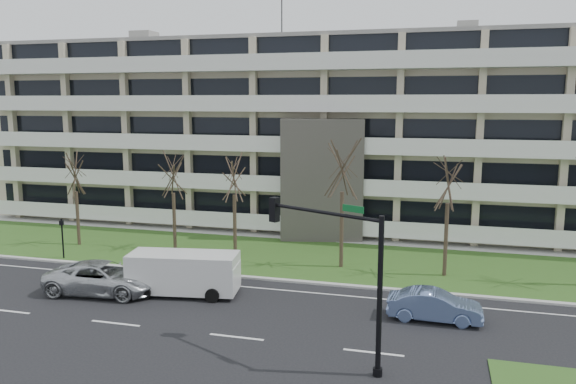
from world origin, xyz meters
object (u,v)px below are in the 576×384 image
(blue_sedan, at_px, (435,306))
(white_van, at_px, (185,270))
(traffic_signal, at_px, (340,261))
(silver_pickup, at_px, (103,278))
(pedestrian_signal, at_px, (62,233))

(blue_sedan, relative_size, white_van, 0.73)
(white_van, distance_m, traffic_signal, 11.27)
(silver_pickup, height_order, white_van, white_van)
(pedestrian_signal, bearing_deg, traffic_signal, -42.67)
(blue_sedan, distance_m, traffic_signal, 7.38)
(white_van, bearing_deg, traffic_signal, -40.03)
(silver_pickup, bearing_deg, blue_sedan, -93.09)
(white_van, relative_size, traffic_signal, 0.95)
(blue_sedan, xyz_separation_m, pedestrian_signal, (-23.67, 4.52, 0.99))
(silver_pickup, relative_size, blue_sedan, 1.39)
(white_van, bearing_deg, pedestrian_signal, 150.11)
(white_van, bearing_deg, blue_sedan, -9.75)
(pedestrian_signal, bearing_deg, blue_sedan, -27.06)
(silver_pickup, xyz_separation_m, blue_sedan, (17.32, 0.67, -0.13))
(blue_sedan, relative_size, traffic_signal, 0.69)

